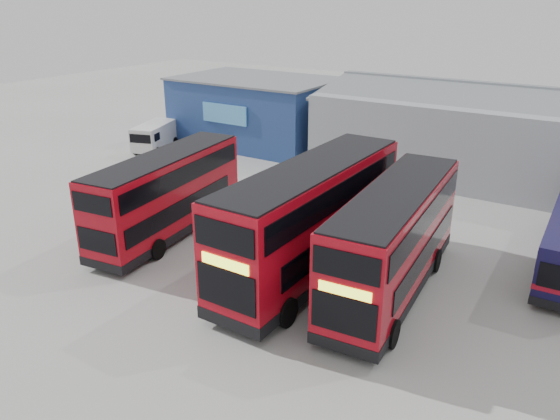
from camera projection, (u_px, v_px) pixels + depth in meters
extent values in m
plane|color=gray|center=(287.00, 277.00, 23.16)|extent=(120.00, 120.00, 0.00)
cube|color=navy|center=(257.00, 111.00, 43.32)|extent=(12.00, 8.00, 5.00)
cube|color=slate|center=(256.00, 79.00, 42.38)|extent=(12.30, 8.30, 0.15)
cube|color=#4FA0E2|center=(225.00, 114.00, 39.93)|extent=(3.96, 0.15, 1.40)
cube|color=#A90917|center=(167.00, 193.00, 26.48)|extent=(3.41, 9.87, 3.73)
cube|color=black|center=(170.00, 225.00, 27.10)|extent=(3.45, 9.91, 0.41)
cube|color=black|center=(183.00, 208.00, 25.86)|extent=(1.00, 8.14, 0.87)
cube|color=black|center=(144.00, 200.00, 26.81)|extent=(1.00, 8.14, 0.87)
cube|color=black|center=(186.00, 175.00, 25.59)|extent=(1.10, 9.06, 0.87)
cube|color=black|center=(146.00, 168.00, 26.53)|extent=(1.10, 9.06, 0.87)
cube|color=black|center=(220.00, 176.00, 30.73)|extent=(2.06, 0.29, 1.24)
cube|color=black|center=(219.00, 147.00, 30.12)|extent=(2.06, 0.29, 0.87)
cube|color=#E9FD35|center=(220.00, 162.00, 30.43)|extent=(1.65, 0.23, 0.32)
cube|color=black|center=(97.00, 241.00, 22.62)|extent=(2.02, 0.28, 1.01)
cube|color=black|center=(92.00, 204.00, 22.00)|extent=(2.02, 0.28, 0.83)
cube|color=black|center=(164.00, 156.00, 25.78)|extent=(3.25, 9.71, 0.09)
cylinder|color=black|center=(224.00, 207.00, 29.47)|extent=(0.40, 0.98, 0.96)
cylinder|color=black|center=(190.00, 201.00, 30.37)|extent=(0.40, 0.98, 0.96)
cylinder|color=black|center=(157.00, 249.00, 24.62)|extent=(0.40, 0.98, 0.96)
cylinder|color=black|center=(119.00, 240.00, 25.52)|extent=(0.40, 0.98, 0.96)
cube|color=#A90917|center=(311.00, 218.00, 22.59)|extent=(2.82, 11.39, 4.38)
cube|color=black|center=(310.00, 260.00, 23.32)|extent=(2.87, 11.43, 0.49)
cube|color=black|center=(289.00, 219.00, 23.82)|extent=(0.16, 9.63, 1.03)
cube|color=black|center=(345.00, 233.00, 22.42)|extent=(0.16, 9.63, 1.03)
cube|color=black|center=(283.00, 182.00, 22.80)|extent=(0.17, 10.71, 1.03)
cube|color=black|center=(342.00, 194.00, 21.41)|extent=(0.17, 10.71, 1.03)
cube|color=black|center=(226.00, 289.00, 18.38)|extent=(2.43, 0.08, 1.46)
cube|color=black|center=(224.00, 237.00, 17.66)|extent=(2.43, 0.08, 1.03)
cube|color=#E9FD35|center=(225.00, 264.00, 18.02)|extent=(1.95, 0.06, 0.38)
cube|color=black|center=(368.00, 193.00, 27.26)|extent=(2.38, 0.08, 1.19)
cube|color=black|center=(370.00, 155.00, 26.54)|extent=(2.38, 0.08, 0.97)
cube|color=black|center=(312.00, 167.00, 21.77)|extent=(2.66, 11.22, 0.11)
cylinder|color=black|center=(229.00, 292.00, 20.92)|extent=(0.36, 1.13, 1.13)
cylinder|color=black|center=(286.00, 312.00, 19.60)|extent=(0.36, 1.13, 1.13)
cylinder|color=black|center=(317.00, 232.00, 26.23)|extent=(0.36, 1.13, 1.13)
cylinder|color=black|center=(366.00, 244.00, 24.91)|extent=(0.36, 1.13, 1.13)
cube|color=#A90917|center=(394.00, 239.00, 21.24)|extent=(3.20, 10.44, 3.97)
cube|color=black|center=(391.00, 279.00, 21.90)|extent=(3.25, 10.48, 0.44)
cube|color=black|center=(366.00, 240.00, 22.28)|extent=(0.70, 8.70, 0.93)
cube|color=black|center=(427.00, 252.00, 21.18)|extent=(0.70, 8.70, 0.93)
cube|color=black|center=(365.00, 205.00, 21.34)|extent=(0.77, 9.67, 0.93)
cube|color=black|center=(429.00, 216.00, 20.25)|extent=(0.77, 9.67, 0.93)
cube|color=black|center=(343.00, 315.00, 17.22)|extent=(2.20, 0.21, 1.32)
cube|color=black|center=(346.00, 266.00, 16.57)|extent=(2.20, 0.21, 0.93)
cube|color=#E9FD35|center=(345.00, 291.00, 16.89)|extent=(1.76, 0.17, 0.34)
cube|color=black|center=(426.00, 209.00, 25.67)|extent=(2.15, 0.21, 1.08)
cube|color=black|center=(430.00, 174.00, 25.02)|extent=(2.15, 0.21, 0.88)
cube|color=black|center=(398.00, 191.00, 20.50)|extent=(3.05, 10.28, 0.10)
cylinder|color=black|center=(328.00, 315.00, 19.50)|extent=(0.39, 1.04, 1.02)
cylinder|color=black|center=(392.00, 333.00, 18.47)|extent=(0.39, 1.04, 1.02)
cylinder|color=black|center=(383.00, 249.00, 24.55)|extent=(0.39, 1.04, 1.02)
cylinder|color=black|center=(435.00, 260.00, 23.52)|extent=(0.39, 1.04, 1.02)
cube|color=black|center=(550.00, 225.00, 23.74)|extent=(0.23, 8.14, 0.84)
cylinder|color=black|center=(555.00, 225.00, 27.18)|extent=(0.30, 0.93, 0.92)
cylinder|color=black|center=(538.00, 277.00, 22.26)|extent=(0.30, 0.93, 0.92)
cube|color=silver|center=(155.00, 135.00, 41.64)|extent=(3.18, 4.92, 1.74)
cube|color=black|center=(140.00, 139.00, 39.46)|extent=(1.58, 0.56, 0.64)
cube|color=black|center=(134.00, 135.00, 40.43)|extent=(0.30, 0.80, 0.55)
cube|color=black|center=(157.00, 137.00, 40.01)|extent=(0.30, 0.80, 0.55)
cylinder|color=black|center=(135.00, 150.00, 40.74)|extent=(0.42, 0.69, 0.66)
cylinder|color=black|center=(157.00, 151.00, 40.34)|extent=(0.42, 0.69, 0.66)
cylinder|color=black|center=(154.00, 140.00, 43.54)|extent=(0.42, 0.69, 0.66)
cylinder|color=black|center=(175.00, 141.00, 43.15)|extent=(0.42, 0.69, 0.66)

